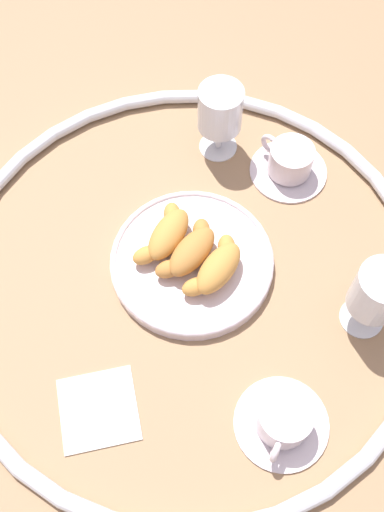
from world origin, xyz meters
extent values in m
plane|color=#997551|center=(0.00, 0.00, 0.00)|extent=(2.20, 2.20, 0.00)
torus|color=silver|center=(0.00, 0.00, 0.01)|extent=(0.77, 0.77, 0.02)
cylinder|color=silver|center=(0.02, 0.02, 0.01)|extent=(0.26, 0.26, 0.02)
torus|color=silver|center=(0.02, 0.02, 0.02)|extent=(0.26, 0.26, 0.01)
ellipsoid|color=#CC893D|center=(0.04, -0.03, 0.04)|extent=(0.11, 0.09, 0.04)
ellipsoid|color=#CC893D|center=(0.07, 0.00, 0.04)|extent=(0.05, 0.05, 0.03)
ellipsoid|color=#CC893D|center=(-0.01, -0.04, 0.04)|extent=(0.05, 0.03, 0.03)
ellipsoid|color=#BC7A38|center=(0.02, 0.02, 0.04)|extent=(0.11, 0.08, 0.04)
ellipsoid|color=#BC7A38|center=(0.05, 0.05, 0.04)|extent=(0.05, 0.05, 0.03)
ellipsoid|color=#BC7A38|center=(-0.03, 0.01, 0.04)|extent=(0.05, 0.04, 0.03)
ellipsoid|color=#CC893D|center=(0.00, 0.06, 0.04)|extent=(0.11, 0.09, 0.04)
ellipsoid|color=#CC893D|center=(0.03, 0.10, 0.04)|extent=(0.04, 0.05, 0.03)
ellipsoid|color=#CC893D|center=(-0.05, 0.05, 0.04)|extent=(0.05, 0.03, 0.03)
cylinder|color=silver|center=(0.00, -0.27, 0.00)|extent=(0.14, 0.14, 0.01)
cylinder|color=silver|center=(0.00, -0.27, 0.03)|extent=(0.08, 0.08, 0.05)
cylinder|color=brown|center=(0.00, -0.27, 0.06)|extent=(0.07, 0.07, 0.01)
torus|color=silver|center=(-0.03, -0.30, 0.04)|extent=(0.04, 0.03, 0.04)
cylinder|color=silver|center=(0.26, 0.09, 0.00)|extent=(0.14, 0.14, 0.01)
cylinder|color=silver|center=(0.26, 0.09, 0.03)|extent=(0.08, 0.08, 0.05)
cylinder|color=brown|center=(0.26, 0.09, 0.06)|extent=(0.07, 0.07, 0.01)
torus|color=silver|center=(0.24, 0.14, 0.04)|extent=(0.02, 0.04, 0.04)
cylinder|color=white|center=(0.18, 0.20, 0.00)|extent=(0.07, 0.07, 0.01)
cylinder|color=white|center=(0.18, 0.20, 0.03)|extent=(0.01, 0.01, 0.05)
cylinder|color=white|center=(0.18, 0.20, 0.10)|extent=(0.08, 0.08, 0.08)
cylinder|color=#E0CC4C|center=(0.18, 0.20, 0.08)|extent=(0.07, 0.07, 0.05)
cylinder|color=white|center=(0.20, -0.19, 0.00)|extent=(0.07, 0.07, 0.01)
cylinder|color=white|center=(0.20, -0.19, 0.03)|extent=(0.01, 0.01, 0.05)
cylinder|color=white|center=(0.20, -0.19, 0.10)|extent=(0.08, 0.08, 0.08)
cylinder|color=gold|center=(0.20, -0.19, 0.08)|extent=(0.07, 0.07, 0.05)
cube|color=silver|center=(-0.22, -0.12, 0.00)|extent=(0.14, 0.14, 0.01)
camera|label=1|loc=(-0.20, -0.37, 0.87)|focal=42.22mm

